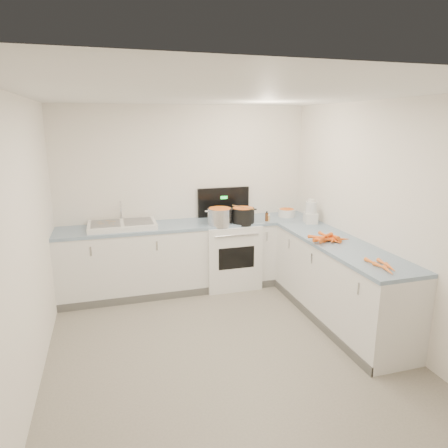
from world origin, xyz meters
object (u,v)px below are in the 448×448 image
object	(u,v)px
black_pot	(243,216)
spice_jar	(268,218)
extract_bottle	(267,217)
food_processor	(311,213)
mixing_bowl	(287,213)
sink	(122,225)
steel_pot	(220,217)
stove	(229,252)

from	to	relation	value
black_pot	spice_jar	size ratio (longest dim) A/B	3.97
extract_bottle	food_processor	bearing A→B (deg)	-26.27
mixing_bowl	food_processor	xyz separation A→B (m)	(0.15, -0.44, 0.09)
sink	black_pot	bearing A→B (deg)	-6.18
steel_pot	mixing_bowl	xyz separation A→B (m)	(1.05, 0.16, -0.04)
stove	extract_bottle	size ratio (longest dim) A/B	11.75
black_pot	food_processor	distance (m)	0.92
sink	extract_bottle	bearing A→B (deg)	-5.73
spice_jar	black_pot	bearing A→B (deg)	177.06
stove	mixing_bowl	world-z (taller)	stove
sink	spice_jar	world-z (taller)	sink
mixing_bowl	extract_bottle	bearing A→B (deg)	-154.78
steel_pot	spice_jar	distance (m)	0.70
spice_jar	food_processor	bearing A→B (deg)	-27.53
spice_jar	food_processor	size ratio (longest dim) A/B	0.24
sink	extract_bottle	size ratio (longest dim) A/B	7.43
sink	mixing_bowl	bearing A→B (deg)	-0.33
sink	extract_bottle	world-z (taller)	sink
black_pot	food_processor	world-z (taller)	food_processor
sink	spice_jar	size ratio (longest dim) A/B	10.96
steel_pot	food_processor	bearing A→B (deg)	-13.21
food_processor	steel_pot	bearing A→B (deg)	166.79
extract_bottle	stove	bearing A→B (deg)	159.84
black_pot	extract_bottle	xyz separation A→B (m)	(0.34, -0.02, -0.03)
black_pot	mixing_bowl	world-z (taller)	black_pot
food_processor	black_pot	bearing A→B (deg)	161.97
steel_pot	black_pot	xyz separation A→B (m)	(0.33, 0.00, -0.01)
spice_jar	sink	bearing A→B (deg)	174.42
black_pot	mixing_bowl	distance (m)	0.74
extract_bottle	black_pot	bearing A→B (deg)	176.35
stove	spice_jar	size ratio (longest dim) A/B	17.34
sink	extract_bottle	xyz separation A→B (m)	(1.94, -0.19, 0.02)
black_pot	spice_jar	xyz separation A→B (m)	(0.36, -0.02, -0.05)
stove	steel_pot	bearing A→B (deg)	-138.98
stove	food_processor	xyz separation A→B (m)	(1.02, -0.44, 0.61)
sink	food_processor	size ratio (longest dim) A/B	2.62
stove	mixing_bowl	size ratio (longest dim) A/B	5.66
steel_pot	extract_bottle	xyz separation A→B (m)	(0.67, -0.02, -0.04)
stove	steel_pot	world-z (taller)	stove
steel_pot	sink	bearing A→B (deg)	172.13
sink	extract_bottle	distance (m)	1.95
stove	black_pot	world-z (taller)	stove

